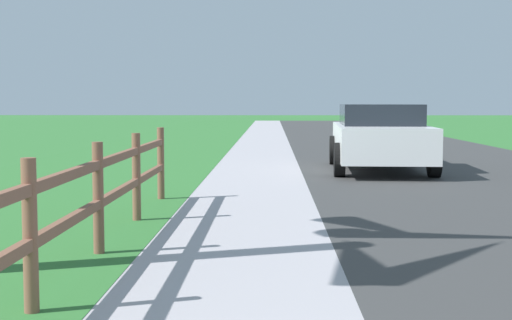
% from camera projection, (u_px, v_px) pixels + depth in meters
% --- Properties ---
extents(ground_plane, '(120.00, 120.00, 0.00)m').
position_uv_depth(ground_plane, '(291.00, 146.00, 25.53)').
color(ground_plane, '#2F6D2F').
extents(road_asphalt, '(7.00, 66.00, 0.01)m').
position_uv_depth(road_asphalt, '(383.00, 143.00, 27.45)').
color(road_asphalt, '#383838').
rests_on(road_asphalt, ground).
extents(curb_concrete, '(6.00, 66.00, 0.01)m').
position_uv_depth(curb_concrete, '(209.00, 143.00, 27.59)').
color(curb_concrete, '#A5A0A6').
rests_on(curb_concrete, ground).
extents(grass_verge, '(5.00, 66.00, 0.00)m').
position_uv_depth(grass_verge, '(169.00, 143.00, 27.62)').
color(grass_verge, '#2F6D2F').
rests_on(grass_verge, ground).
extents(rail_fence, '(0.11, 10.64, 1.14)m').
position_uv_depth(rail_fence, '(70.00, 204.00, 6.39)').
color(rail_fence, brown).
rests_on(rail_fence, ground).
extents(parked_suv_white, '(2.33, 5.03, 1.49)m').
position_uv_depth(parked_suv_white, '(380.00, 136.00, 16.59)').
color(parked_suv_white, white).
rests_on(parked_suv_white, ground).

